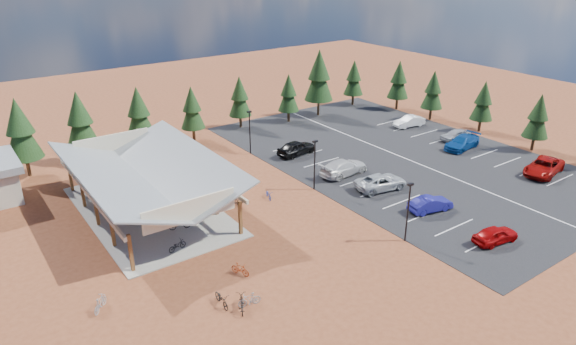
{
  "coord_description": "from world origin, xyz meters",
  "views": [
    {
      "loc": [
        -23.73,
        -33.94,
        21.74
      ],
      "look_at": [
        2.25,
        2.58,
        2.31
      ],
      "focal_mm": 32.0,
      "sensor_mm": 36.0,
      "label": 1
    }
  ],
  "objects": [
    {
      "name": "asphalt_lot",
      "position": [
        18.5,
        3.0,
        0.02
      ],
      "size": [
        27.0,
        44.0,
        0.04
      ],
      "primitive_type": "cube",
      "color": "black",
      "rests_on": "ground"
    },
    {
      "name": "car_1",
      "position": [
        10.67,
        -7.74,
        0.73
      ],
      "size": [
        4.4,
        2.26,
        1.38
      ],
      "primitive_type": "imported",
      "rotation": [
        0.0,
        0.0,
        1.37
      ],
      "color": "navy",
      "rests_on": "asphalt_lot"
    },
    {
      "name": "bike_13",
      "position": [
        -9.7,
        -9.78,
        0.48
      ],
      "size": [
        1.67,
        0.76,
        0.97
      ],
      "primitive_type": "imported",
      "rotation": [
        0.0,
        0.0,
        4.52
      ],
      "color": "gray",
      "rests_on": "ground"
    },
    {
      "name": "bike_9",
      "position": [
        -17.89,
        -4.47,
        0.51
      ],
      "size": [
        1.5,
        1.59,
        1.03
      ],
      "primitive_type": "imported",
      "rotation": [
        0.0,
        0.0,
        2.41
      ],
      "color": "gray",
      "rests_on": "ground"
    },
    {
      "name": "pine_5",
      "position": [
        8.98,
        22.94,
        4.23
      ],
      "size": [
        2.98,
        2.98,
        6.94
      ],
      "color": "#382314",
      "rests_on": "ground"
    },
    {
      "name": "bike_8",
      "position": [
        -11.17,
        -8.66,
        0.5
      ],
      "size": [
        0.76,
        1.92,
        0.99
      ],
      "primitive_type": "imported",
      "rotation": [
        0.0,
        0.0,
        -0.05
      ],
      "color": "black",
      "rests_on": "ground"
    },
    {
      "name": "car_6",
      "position": [
        27.01,
        -9.06,
        0.85
      ],
      "size": [
        6.24,
        3.75,
        1.62
      ],
      "primitive_type": "imported",
      "rotation": [
        0.0,
        0.0,
        -1.38
      ],
      "color": "#8F0A07",
      "rests_on": "asphalt_lot"
    },
    {
      "name": "bike_12",
      "position": [
        -10.33,
        -9.82,
        0.5
      ],
      "size": [
        1.47,
        2.01,
        1.0
      ],
      "primitive_type": "imported",
      "rotation": [
        0.0,
        0.0,
        2.67
      ],
      "color": "black",
      "rests_on": "ground"
    },
    {
      "name": "pine_2",
      "position": [
        -11.33,
        22.29,
        4.98
      ],
      "size": [
        3.5,
        3.5,
        8.15
      ],
      "color": "#382314",
      "rests_on": "ground"
    },
    {
      "name": "concrete_pad",
      "position": [
        -10.0,
        7.0,
        0.05
      ],
      "size": [
        10.6,
        18.6,
        0.1
      ],
      "primitive_type": "cube",
      "color": "gray",
      "rests_on": "ground"
    },
    {
      "name": "pine_10",
      "position": [
        32.83,
        -4.34,
        4.15
      ],
      "size": [
        2.92,
        2.92,
        6.8
      ],
      "color": "#382314",
      "rests_on": "ground"
    },
    {
      "name": "car_2",
      "position": [
        10.39,
        -1.78,
        0.78
      ],
      "size": [
        5.66,
        3.29,
        1.48
      ],
      "primitive_type": "imported",
      "rotation": [
        0.0,
        0.0,
        1.41
      ],
      "color": "#AFB4B7",
      "rests_on": "asphalt_lot"
    },
    {
      "name": "pine_6",
      "position": [
        15.65,
        21.29,
        4.06
      ],
      "size": [
        2.86,
        2.86,
        6.65
      ],
      "color": "#382314",
      "rests_on": "ground"
    },
    {
      "name": "pine_3",
      "position": [
        -4.83,
        22.25,
        4.71
      ],
      "size": [
        3.31,
        3.31,
        7.71
      ],
      "color": "#382314",
      "rests_on": "ground"
    },
    {
      "name": "pine_8",
      "position": [
        28.55,
        22.49,
        4.17
      ],
      "size": [
        2.94,
        2.94,
        6.84
      ],
      "color": "#382314",
      "rests_on": "ground"
    },
    {
      "name": "car_3",
      "position": [
        9.76,
        3.05,
        0.85
      ],
      "size": [
        5.72,
        2.58,
        1.63
      ],
      "primitive_type": "imported",
      "rotation": [
        0.0,
        0.0,
        1.63
      ],
      "color": "silver",
      "rests_on": "asphalt_lot"
    },
    {
      "name": "bike_6",
      "position": [
        -7.26,
        7.56,
        0.6
      ],
      "size": [
        1.96,
        0.89,
        1.0
      ],
      "primitive_type": "imported",
      "rotation": [
        0.0,
        0.0,
        1.7
      ],
      "color": "navy",
      "rests_on": "concrete_pad"
    },
    {
      "name": "bike_16",
      "position": [
        -3.34,
        3.38,
        0.48
      ],
      "size": [
        1.91,
        0.94,
        0.96
      ],
      "primitive_type": "imported",
      "rotation": [
        0.0,
        0.0,
        4.54
      ],
      "color": "black",
      "rests_on": "ground"
    },
    {
      "name": "car_0",
      "position": [
        10.69,
        -14.39,
        0.72
      ],
      "size": [
        4.19,
        2.17,
        1.36
      ],
      "primitive_type": "imported",
      "rotation": [
        0.0,
        0.0,
        1.43
      ],
      "color": "#990405",
      "rests_on": "asphalt_lot"
    },
    {
      "name": "bike_7",
      "position": [
        -8.25,
        13.5,
        0.6
      ],
      "size": [
        1.71,
        0.63,
        1.0
      ],
      "primitive_type": "imported",
      "rotation": [
        0.0,
        0.0,
        1.47
      ],
      "color": "maroon",
      "rests_on": "concrete_pad"
    },
    {
      "name": "car_4",
      "position": [
        9.14,
        10.58,
        0.87
      ],
      "size": [
        5.05,
        2.5,
        1.66
      ],
      "primitive_type": "imported",
      "rotation": [
        0.0,
        0.0,
        1.69
      ],
      "color": "black",
      "rests_on": "asphalt_lot"
    },
    {
      "name": "lamp_post_0",
      "position": [
        5.0,
        -10.0,
        2.98
      ],
      "size": [
        0.5,
        0.25,
        5.14
      ],
      "color": "black",
      "rests_on": "ground"
    },
    {
      "name": "car_9",
      "position": [
        27.51,
        10.11,
        0.75
      ],
      "size": [
        4.51,
        2.13,
        1.43
      ],
      "primitive_type": "imported",
      "rotation": [
        0.0,
        0.0,
        -1.72
      ],
      "color": "white",
      "rests_on": "asphalt_lot"
    },
    {
      "name": "bike_5",
      "position": [
        -7.38,
        5.44,
        0.61
      ],
      "size": [
        1.73,
        0.55,
        1.03
      ],
      "primitive_type": "imported",
      "rotation": [
        0.0,
        0.0,
        1.53
      ],
      "color": "gray",
      "rests_on": "concrete_pad"
    },
    {
      "name": "lamp_post_1",
      "position": [
        5.0,
        2.0,
        2.98
      ],
      "size": [
        0.5,
        0.25,
        5.14
      ],
      "color": "black",
      "rests_on": "ground"
    },
    {
      "name": "bike_1",
      "position": [
        -10.84,
        6.27,
        0.57
      ],
      "size": [
        1.6,
        0.54,
        0.95
      ],
      "primitive_type": "imported",
      "rotation": [
        0.0,
        0.0,
        1.51
      ],
      "color": "#9C9DA5",
      "rests_on": "concrete_pad"
    },
    {
      "name": "bike_pavilion",
      "position": [
        -10.0,
        7.0,
        3.82
      ],
      "size": [
        11.65,
        19.4,
        4.97
      ],
      "color": "#563418",
      "rests_on": "concrete_pad"
    },
    {
      "name": "ground",
      "position": [
        0.0,
        0.0,
        0.0
      ],
      "size": [
        140.0,
        140.0,
        0.0
      ],
      "primitive_type": "plane",
      "color": "brown",
      "rests_on": "ground"
    },
    {
      "name": "bike_14",
      "position": [
        0.21,
        2.92,
        0.41
      ],
      "size": [
        0.99,
        1.67,
        0.83
      ],
      "primitive_type": "imported",
      "rotation": [
        0.0,
        0.0,
        -0.3
      ],
      "color": "#133296",
      "rests_on": "ground"
    },
    {
      "name": "bike_4",
      "position": [
        -9.21,
        2.24,
        0.58
      ],
      "size": [
        1.93,
        1.1,
        0.96
      ],
      "primitive_type": "imported",
      "rotation": [
        0.0,
        0.0,
        1.3
      ],
      "color": "black",
      "rests_on": "concrete_pad"
    },
    {
      "name": "bike_0",
      "position": [
        -10.78,
        -0.73,
        0.52
      ],
      "size": [
        1.68,
        0.89,
        0.84
      ],
      "primitive_type": "imported",
      "rotation": [
        0.0,
        0.0,
        1.79
      ],
      "color": "black",
      "rests_on": "concrete_pad"
    },
    {
      "name": "bike_2",
      "position": [
        -13.11,
        9.6,
        0.59
      ],
      "size": [
        1.95,
        0.96,
        0.98
      ],
      "primitive_type": "imported",
      "rotation": [
        0.0,
        0.0,
        1.74
      ],
      "color": "navy",
      "rests_on": "concrete_pad"
    },
    {
      "name": "lamp_post_2",
      "position": [
        5.0,
        14.0,
        2.98
      ],
      "size": [
        0.5,
        0.25,
        5.14
      ],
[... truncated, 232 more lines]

